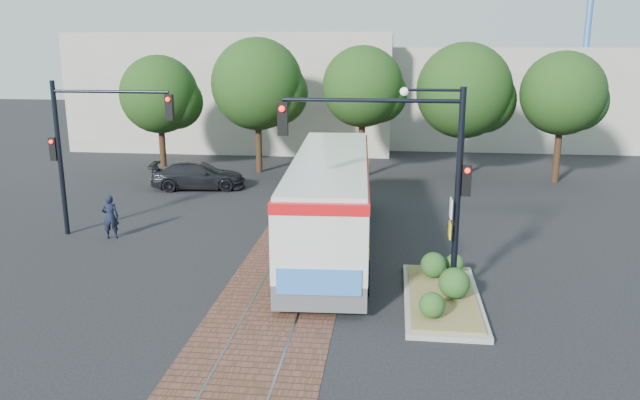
{
  "coord_description": "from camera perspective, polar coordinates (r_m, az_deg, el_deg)",
  "views": [
    {
      "loc": [
        3.25,
        -18.29,
        7.39
      ],
      "look_at": [
        0.56,
        4.33,
        1.6
      ],
      "focal_mm": 35.0,
      "sensor_mm": 36.0,
      "label": 1
    }
  ],
  "objects": [
    {
      "name": "ground",
      "position": [
        20.0,
        -3.08,
        -7.46
      ],
      "size": [
        120.0,
        120.0,
        0.0
      ],
      "primitive_type": "plane",
      "color": "black",
      "rests_on": "ground"
    },
    {
      "name": "trackbed",
      "position": [
        23.71,
        -1.43,
        -3.89
      ],
      "size": [
        3.6,
        40.0,
        0.02
      ],
      "color": "brown",
      "rests_on": "ground"
    },
    {
      "name": "tree_row",
      "position": [
        34.86,
        3.47,
        10.06
      ],
      "size": [
        26.4,
        5.6,
        7.67
      ],
      "color": "#382314",
      "rests_on": "ground"
    },
    {
      "name": "warehouses",
      "position": [
        47.33,
        2.22,
        9.92
      ],
      "size": [
        40.0,
        13.0,
        8.0
      ],
      "color": "#ADA899",
      "rests_on": "ground"
    },
    {
      "name": "city_bus",
      "position": [
        22.77,
        0.98,
        0.28
      ],
      "size": [
        3.35,
        12.8,
        3.39
      ],
      "rotation": [
        0.0,
        0.0,
        0.05
      ],
      "color": "#4C4C4E",
      "rests_on": "ground"
    },
    {
      "name": "traffic_island",
      "position": [
        18.84,
        11.18,
        -8.04
      ],
      "size": [
        2.2,
        5.2,
        1.13
      ],
      "color": "gray",
      "rests_on": "ground"
    },
    {
      "name": "signal_pole_main",
      "position": [
        17.79,
        8.67,
        3.62
      ],
      "size": [
        5.49,
        0.46,
        6.0
      ],
      "color": "black",
      "rests_on": "ground"
    },
    {
      "name": "signal_pole_left",
      "position": [
        25.38,
        -20.62,
        5.36
      ],
      "size": [
        4.99,
        0.34,
        6.0
      ],
      "color": "black",
      "rests_on": "ground"
    },
    {
      "name": "officer",
      "position": [
        25.33,
        -18.63,
        -1.46
      ],
      "size": [
        0.73,
        0.59,
        1.72
      ],
      "primitive_type": "imported",
      "rotation": [
        0.0,
        0.0,
        3.48
      ],
      "color": "black",
      "rests_on": "ground"
    },
    {
      "name": "parked_car",
      "position": [
        32.84,
        -11.07,
        2.23
      ],
      "size": [
        5.03,
        2.68,
        1.39
      ],
      "primitive_type": "imported",
      "rotation": [
        0.0,
        0.0,
        1.73
      ],
      "color": "black",
      "rests_on": "ground"
    }
  ]
}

